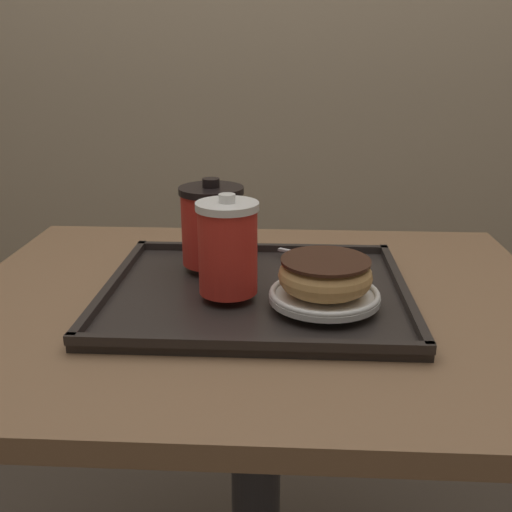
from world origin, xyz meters
TOP-DOWN VIEW (x-y plane):
  - wall_behind at (0.00, 1.10)m, footprint 8.00×0.05m
  - cafe_table at (0.00, 0.00)m, footprint 0.88×0.70m
  - serving_tray at (0.00, -0.00)m, footprint 0.43×0.37m
  - coffee_cup_front at (-0.04, -0.04)m, footprint 0.09×0.09m
  - coffee_cup_rear at (-0.07, 0.08)m, footprint 0.10×0.10m
  - plate_with_chocolate_donut at (0.10, -0.06)m, footprint 0.15×0.15m
  - donut_chocolate_glazed at (0.10, -0.06)m, footprint 0.12×0.12m
  - spoon at (0.12, 0.09)m, footprint 0.13×0.08m

SIDE VIEW (x-z plane):
  - cafe_table at x=0.00m, z-range 0.20..0.95m
  - serving_tray at x=0.00m, z-range 0.74..0.77m
  - spoon at x=0.12m, z-range 0.77..0.78m
  - plate_with_chocolate_donut at x=0.10m, z-range 0.77..0.79m
  - donut_chocolate_glazed at x=0.10m, z-range 0.79..0.83m
  - coffee_cup_rear at x=-0.07m, z-range 0.77..0.90m
  - coffee_cup_front at x=-0.04m, z-range 0.77..0.91m
  - wall_behind at x=0.00m, z-range 0.00..2.40m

